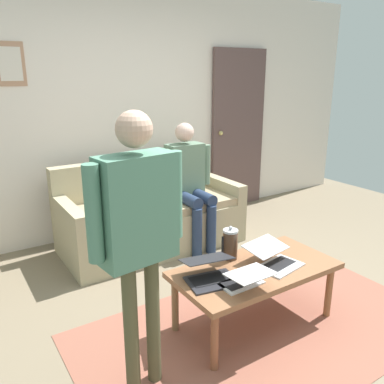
# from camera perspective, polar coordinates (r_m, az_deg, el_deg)

# --- Properties ---
(ground_plane) EXTENTS (7.68, 7.68, 0.00)m
(ground_plane) POSITION_cam_1_polar(r_m,az_deg,el_deg) (3.15, 7.14, -17.34)
(ground_plane) COLOR #7A6B54
(area_rug) EXTENTS (2.57, 1.48, 0.01)m
(area_rug) POSITION_cam_1_polar(r_m,az_deg,el_deg) (3.04, 10.02, -18.74)
(area_rug) COLOR #905543
(area_rug) RESTS_ON ground_plane
(back_wall) EXTENTS (7.04, 0.11, 2.70)m
(back_wall) POSITION_cam_1_polar(r_m,az_deg,el_deg) (4.53, -10.64, 11.31)
(back_wall) COLOR silver
(back_wall) RESTS_ON ground_plane
(interior_door) EXTENTS (0.82, 0.09, 2.05)m
(interior_door) POSITION_cam_1_polar(r_m,az_deg,el_deg) (5.33, 6.60, 8.75)
(interior_door) COLOR brown
(interior_door) RESTS_ON ground_plane
(couch) EXTENTS (1.82, 0.85, 0.88)m
(couch) POSITION_cam_1_polar(r_m,az_deg,el_deg) (4.19, -5.98, -3.59)
(couch) COLOR tan
(couch) RESTS_ON ground_plane
(coffee_table) EXTENTS (1.17, 0.59, 0.45)m
(coffee_table) POSITION_cam_1_polar(r_m,az_deg,el_deg) (2.90, 9.06, -11.46)
(coffee_table) COLOR brown
(coffee_table) RESTS_ON ground_plane
(laptop_left) EXTENTS (0.29, 0.33, 0.12)m
(laptop_left) POSITION_cam_1_polar(r_m,az_deg,el_deg) (2.63, 7.23, -12.24)
(laptop_left) COLOR silver
(laptop_left) RESTS_ON coffee_table
(laptop_center) EXTENTS (0.37, 0.39, 0.14)m
(laptop_center) POSITION_cam_1_polar(r_m,az_deg,el_deg) (2.92, 11.76, -9.38)
(laptop_center) COLOR silver
(laptop_center) RESTS_ON coffee_table
(laptop_right) EXTENTS (0.38, 0.38, 0.15)m
(laptop_right) POSITION_cam_1_polar(r_m,az_deg,el_deg) (2.67, 2.61, -11.54)
(laptop_right) COLOR #28282D
(laptop_right) RESTS_ON coffee_table
(french_press) EXTENTS (0.13, 0.11, 0.25)m
(french_press) POSITION_cam_1_polar(r_m,az_deg,el_deg) (2.93, 5.48, -7.42)
(french_press) COLOR #4C3323
(french_press) RESTS_ON coffee_table
(person_standing) EXTENTS (0.57, 0.22, 1.59)m
(person_standing) POSITION_cam_1_polar(r_m,az_deg,el_deg) (2.07, -7.75, -4.32)
(person_standing) COLOR #4D4C32
(person_standing) RESTS_ON ground_plane
(person_seated) EXTENTS (0.55, 0.51, 1.28)m
(person_seated) POSITION_cam_1_polar(r_m,az_deg,el_deg) (4.03, -0.42, 1.96)
(person_seated) COLOR #233250
(person_seated) RESTS_ON ground_plane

